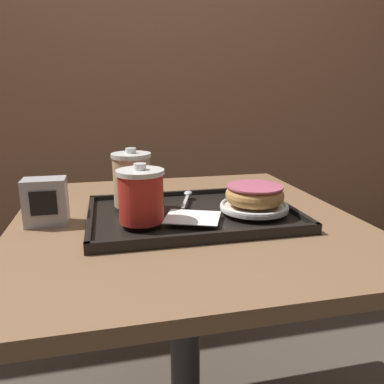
% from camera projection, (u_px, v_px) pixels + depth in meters
% --- Properties ---
extents(wall_behind, '(8.00, 0.05, 2.40)m').
position_uv_depth(wall_behind, '(139.00, 61.00, 1.84)').
color(wall_behind, '#9E6B4C').
rests_on(wall_behind, ground_plane).
extents(cafe_table, '(0.81, 0.85, 0.76)m').
position_uv_depth(cafe_table, '(185.00, 286.00, 0.96)').
color(cafe_table, '#846042').
rests_on(cafe_table, ground_plane).
extents(serving_tray, '(0.49, 0.34, 0.02)m').
position_uv_depth(serving_tray, '(192.00, 215.00, 0.90)').
color(serving_tray, black).
rests_on(serving_tray, cafe_table).
extents(napkin_paper, '(0.15, 0.14, 0.00)m').
position_uv_depth(napkin_paper, '(194.00, 217.00, 0.83)').
color(napkin_paper, white).
rests_on(napkin_paper, serving_tray).
extents(coffee_cup_front, '(0.10, 0.10, 0.13)m').
position_uv_depth(coffee_cup_front, '(141.00, 195.00, 0.79)').
color(coffee_cup_front, red).
rests_on(coffee_cup_front, serving_tray).
extents(coffee_cup_rear, '(0.10, 0.10, 0.14)m').
position_uv_depth(coffee_cup_rear, '(132.00, 179.00, 0.90)').
color(coffee_cup_rear, '#E0B784').
rests_on(coffee_cup_rear, serving_tray).
extents(plate_with_chocolate_donut, '(0.16, 0.16, 0.01)m').
position_uv_depth(plate_with_chocolate_donut, '(254.00, 206.00, 0.89)').
color(plate_with_chocolate_donut, white).
rests_on(plate_with_chocolate_donut, serving_tray).
extents(donut_chocolate_glazed, '(0.14, 0.14, 0.04)m').
position_uv_depth(donut_chocolate_glazed, '(255.00, 194.00, 0.88)').
color(donut_chocolate_glazed, tan).
rests_on(donut_chocolate_glazed, plate_with_chocolate_donut).
extents(spoon, '(0.06, 0.15, 0.01)m').
position_uv_depth(spoon, '(187.00, 196.00, 0.99)').
color(spoon, silver).
rests_on(spoon, serving_tray).
extents(napkin_dispenser, '(0.09, 0.06, 0.11)m').
position_uv_depth(napkin_dispenser, '(46.00, 202.00, 0.84)').
color(napkin_dispenser, '#B7B7BC').
rests_on(napkin_dispenser, cafe_table).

